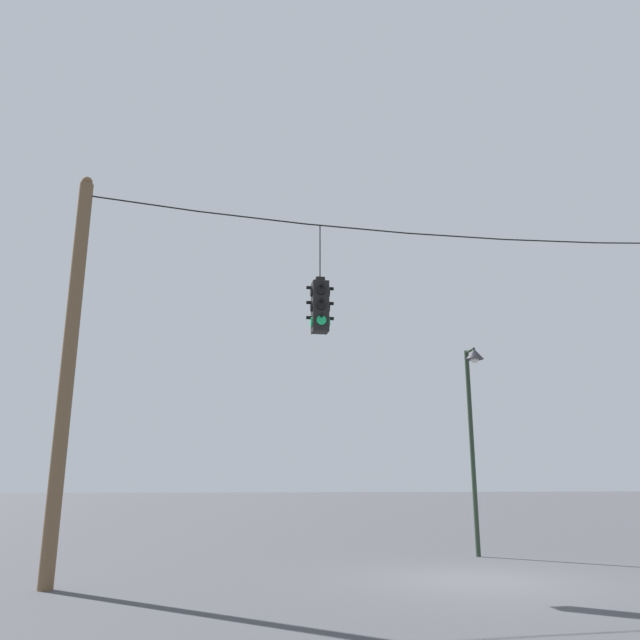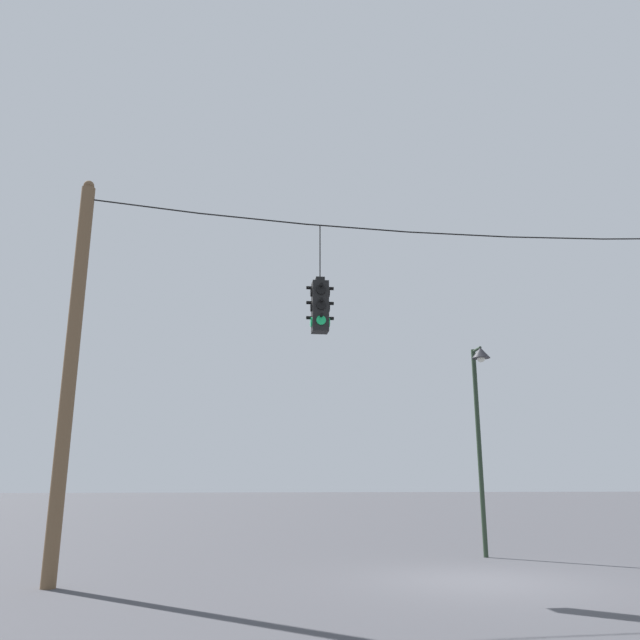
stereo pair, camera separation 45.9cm
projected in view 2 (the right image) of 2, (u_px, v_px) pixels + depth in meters
ground_plane at (482, 581)px, 11.93m from camera, size 200.00×200.00×0.00m
utility_pole_left at (70, 369)px, 12.13m from camera, size 0.27×0.27×7.99m
span_wire at (458, 229)px, 13.93m from camera, size 16.04×0.03×0.41m
traffic_light_near_right_pole at (320, 306)px, 13.08m from camera, size 0.58×0.58×2.39m
street_lamp at (480, 401)px, 16.44m from camera, size 0.48×0.83×5.35m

